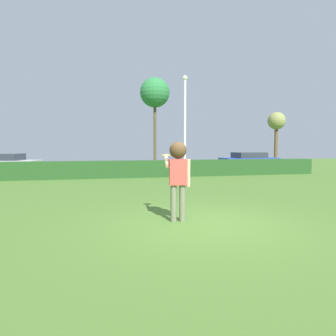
{
  "coord_description": "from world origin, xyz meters",
  "views": [
    {
      "loc": [
        -2.23,
        -6.38,
        1.71
      ],
      "look_at": [
        -0.46,
        1.28,
        1.15
      ],
      "focal_mm": 32.89,
      "sensor_mm": 36.0,
      "label": 1
    }
  ],
  "objects_px": {
    "parked_car_blue": "(249,160)",
    "willow_tree": "(277,123)",
    "maple_tree": "(155,93)",
    "lamppost": "(185,122)",
    "parked_car_silver": "(2,163)",
    "frisbee": "(165,155)",
    "person": "(178,169)"
  },
  "relations": [
    {
      "from": "parked_car_blue",
      "to": "willow_tree",
      "type": "height_order",
      "value": "willow_tree"
    },
    {
      "from": "lamppost",
      "to": "willow_tree",
      "type": "distance_m",
      "value": 16.35
    },
    {
      "from": "frisbee",
      "to": "lamppost",
      "type": "relative_size",
      "value": 0.04
    },
    {
      "from": "person",
      "to": "maple_tree",
      "type": "distance_m",
      "value": 20.3
    },
    {
      "from": "person",
      "to": "lamppost",
      "type": "distance_m",
      "value": 8.89
    },
    {
      "from": "person",
      "to": "parked_car_blue",
      "type": "bearing_deg",
      "value": 56.98
    },
    {
      "from": "willow_tree",
      "to": "parked_car_blue",
      "type": "bearing_deg",
      "value": -136.39
    },
    {
      "from": "person",
      "to": "parked_car_silver",
      "type": "bearing_deg",
      "value": 118.28
    },
    {
      "from": "lamppost",
      "to": "parked_car_silver",
      "type": "distance_m",
      "value": 11.54
    },
    {
      "from": "frisbee",
      "to": "parked_car_blue",
      "type": "bearing_deg",
      "value": 55.13
    },
    {
      "from": "person",
      "to": "maple_tree",
      "type": "height_order",
      "value": "maple_tree"
    },
    {
      "from": "parked_car_blue",
      "to": "willow_tree",
      "type": "xyz_separation_m",
      "value": [
        5.51,
        5.25,
        3.2
      ]
    },
    {
      "from": "person",
      "to": "parked_car_blue",
      "type": "xyz_separation_m",
      "value": [
        9.14,
        14.06,
        -0.51
      ]
    },
    {
      "from": "person",
      "to": "parked_car_silver",
      "type": "height_order",
      "value": "person"
    },
    {
      "from": "person",
      "to": "maple_tree",
      "type": "bearing_deg",
      "value": 80.96
    },
    {
      "from": "parked_car_silver",
      "to": "parked_car_blue",
      "type": "xyz_separation_m",
      "value": [
        16.53,
        0.32,
        0.0
      ]
    },
    {
      "from": "frisbee",
      "to": "willow_tree",
      "type": "height_order",
      "value": "willow_tree"
    },
    {
      "from": "willow_tree",
      "to": "maple_tree",
      "type": "relative_size",
      "value": 0.65
    },
    {
      "from": "frisbee",
      "to": "parked_car_silver",
      "type": "xyz_separation_m",
      "value": [
        -7.28,
        12.95,
        -0.8
      ]
    },
    {
      "from": "parked_car_silver",
      "to": "parked_car_blue",
      "type": "bearing_deg",
      "value": 1.11
    },
    {
      "from": "frisbee",
      "to": "maple_tree",
      "type": "distance_m",
      "value": 19.5
    },
    {
      "from": "person",
      "to": "maple_tree",
      "type": "xyz_separation_m",
      "value": [
        3.09,
        19.44,
        4.99
      ]
    },
    {
      "from": "parked_car_blue",
      "to": "maple_tree",
      "type": "relative_size",
      "value": 0.57
    },
    {
      "from": "frisbee",
      "to": "person",
      "type": "bearing_deg",
      "value": -81.8
    },
    {
      "from": "parked_car_silver",
      "to": "parked_car_blue",
      "type": "distance_m",
      "value": 16.53
    },
    {
      "from": "person",
      "to": "willow_tree",
      "type": "bearing_deg",
      "value": 52.82
    },
    {
      "from": "parked_car_blue",
      "to": "willow_tree",
      "type": "distance_m",
      "value": 8.26
    },
    {
      "from": "maple_tree",
      "to": "parked_car_blue",
      "type": "bearing_deg",
      "value": -41.64
    },
    {
      "from": "parked_car_blue",
      "to": "maple_tree",
      "type": "bearing_deg",
      "value": 138.36
    },
    {
      "from": "person",
      "to": "frisbee",
      "type": "height_order",
      "value": "person"
    },
    {
      "from": "lamppost",
      "to": "frisbee",
      "type": "bearing_deg",
      "value": -109.51
    },
    {
      "from": "willow_tree",
      "to": "maple_tree",
      "type": "xyz_separation_m",
      "value": [
        -11.56,
        0.12,
        2.3
      ]
    }
  ]
}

